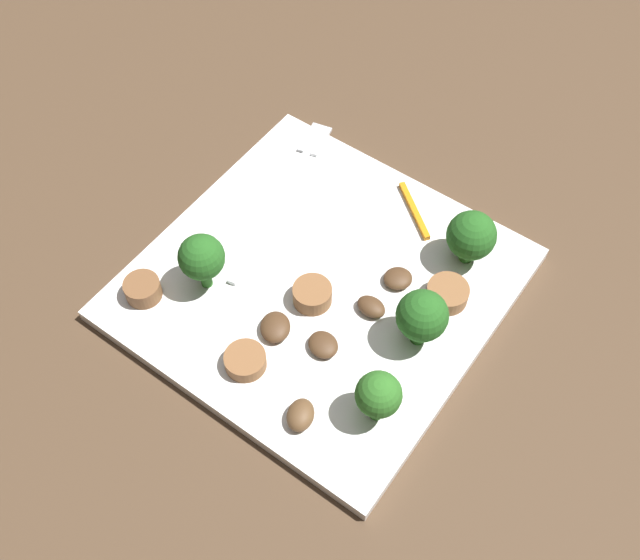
{
  "coord_description": "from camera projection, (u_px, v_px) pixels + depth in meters",
  "views": [
    {
      "loc": [
        -0.26,
        -0.19,
        0.49
      ],
      "look_at": [
        0.0,
        0.0,
        0.01
      ],
      "focal_mm": 42.61,
      "sensor_mm": 36.0,
      "label": 1
    }
  ],
  "objects": [
    {
      "name": "sausage_slice_3",
      "position": [
        250.0,
        364.0,
        0.53
      ],
      "size": [
        0.03,
        0.03,
        0.01
      ],
      "primitive_type": "cylinder",
      "rotation": [
        0.0,
        0.0,
        0.06
      ],
      "color": "brown",
      "rests_on": "plate"
    },
    {
      "name": "broccoli_floret_1",
      "position": [
        202.0,
        258.0,
        0.55
      ],
      "size": [
        0.03,
        0.03,
        0.05
      ],
      "color": "#296420",
      "rests_on": "plate"
    },
    {
      "name": "mushroom_2",
      "position": [
        371.0,
        307.0,
        0.56
      ],
      "size": [
        0.02,
        0.02,
        0.01
      ],
      "primitive_type": "ellipsoid",
      "rotation": [
        0.0,
        0.0,
        4.65
      ],
      "color": "#4C331E",
      "rests_on": "plate"
    },
    {
      "name": "sausage_slice_0",
      "position": [
        312.0,
        295.0,
        0.56
      ],
      "size": [
        0.04,
        0.04,
        0.01
      ],
      "primitive_type": "cylinder",
      "rotation": [
        0.0,
        0.0,
        2.08
      ],
      "color": "brown",
      "rests_on": "plate"
    },
    {
      "name": "mushroom_1",
      "position": [
        323.0,
        345.0,
        0.54
      ],
      "size": [
        0.03,
        0.03,
        0.01
      ],
      "primitive_type": "ellipsoid",
      "rotation": [
        0.0,
        0.0,
        1.24
      ],
      "color": "#4C331E",
      "rests_on": "plate"
    },
    {
      "name": "mushroom_0",
      "position": [
        398.0,
        278.0,
        0.57
      ],
      "size": [
        0.03,
        0.03,
        0.01
      ],
      "primitive_type": "ellipsoid",
      "rotation": [
        0.0,
        0.0,
        5.59
      ],
      "color": "#4C331E",
      "rests_on": "plate"
    },
    {
      "name": "sausage_slice_2",
      "position": [
        143.0,
        289.0,
        0.56
      ],
      "size": [
        0.04,
        0.04,
        0.01
      ],
      "primitive_type": "cylinder",
      "rotation": [
        0.0,
        0.0,
        0.44
      ],
      "color": "brown",
      "rests_on": "plate"
    },
    {
      "name": "broccoli_floret_0",
      "position": [
        471.0,
        236.0,
        0.56
      ],
      "size": [
        0.04,
        0.04,
        0.05
      ],
      "color": "#296420",
      "rests_on": "plate"
    },
    {
      "name": "pepper_strip_0",
      "position": [
        414.0,
        211.0,
        0.61
      ],
      "size": [
        0.04,
        0.05,
        0.0
      ],
      "primitive_type": "cube",
      "rotation": [
        0.0,
        0.0,
        4.06
      ],
      "color": "orange",
      "rests_on": "plate"
    },
    {
      "name": "plate",
      "position": [
        320.0,
        284.0,
        0.58
      ],
      "size": [
        0.26,
        0.26,
        0.01
      ],
      "primitive_type": "cube",
      "color": "white",
      "rests_on": "ground_plane"
    },
    {
      "name": "sausage_slice_1",
      "position": [
        447.0,
        294.0,
        0.56
      ],
      "size": [
        0.04,
        0.04,
        0.01
      ],
      "primitive_type": "cylinder",
      "rotation": [
        0.0,
        0.0,
        2.91
      ],
      "color": "brown",
      "rests_on": "plate"
    },
    {
      "name": "broccoli_floret_3",
      "position": [
        378.0,
        395.0,
        0.49
      ],
      "size": [
        0.03,
        0.03,
        0.05
      ],
      "color": "#347525",
      "rests_on": "plate"
    },
    {
      "name": "broccoli_floret_2",
      "position": [
        420.0,
        319.0,
        0.52
      ],
      "size": [
        0.04,
        0.04,
        0.05
      ],
      "color": "#296420",
      "rests_on": "plate"
    },
    {
      "name": "mushroom_3",
      "position": [
        279.0,
        329.0,
        0.54
      ],
      "size": [
        0.03,
        0.03,
        0.01
      ],
      "primitive_type": "ellipsoid",
      "rotation": [
        0.0,
        0.0,
        0.64
      ],
      "color": "#4C331E",
      "rests_on": "plate"
    },
    {
      "name": "mushroom_4",
      "position": [
        300.0,
        415.0,
        0.51
      ],
      "size": [
        0.03,
        0.03,
        0.01
      ],
      "primitive_type": "ellipsoid",
      "rotation": [
        0.0,
        0.0,
        0.38
      ],
      "color": "brown",
      "rests_on": "plate"
    },
    {
      "name": "fork",
      "position": [
        287.0,
        187.0,
        0.62
      ],
      "size": [
        0.18,
        0.05,
        0.0
      ],
      "rotation": [
        0.0,
        0.0,
        0.23
      ],
      "color": "silver",
      "rests_on": "plate"
    },
    {
      "name": "ground_plane",
      "position": [
        320.0,
        288.0,
        0.58
      ],
      "size": [
        1.4,
        1.4,
        0.0
      ],
      "primitive_type": "plane",
      "color": "#4C3826"
    }
  ]
}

